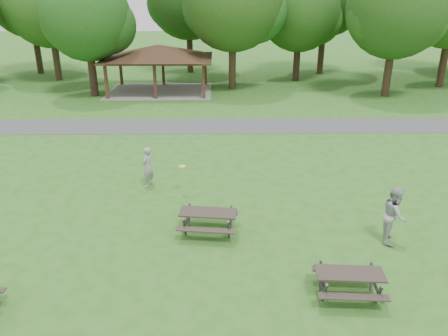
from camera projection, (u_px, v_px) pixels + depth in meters
ground at (195, 253)px, 14.03m from camera, size 160.00×160.00×0.00m
asphalt_path at (205, 126)px, 26.97m from camera, size 120.00×3.20×0.02m
pavilion at (158, 53)px, 35.01m from camera, size 8.60×7.01×3.76m
tree_row_c at (50, 5)px, 38.20m from camera, size 8.19×7.80×10.67m
tree_row_d at (88, 19)px, 32.55m from camera, size 6.93×6.60×9.27m
tree_row_e at (234, 4)px, 34.62m from camera, size 8.40×8.00×11.02m
tree_row_f at (301, 14)px, 38.30m from camera, size 7.35×7.00×9.55m
tree_row_g at (398, 11)px, 32.18m from camera, size 7.77×7.40×10.25m
tree_deep_b at (189, 0)px, 41.93m from camera, size 8.40×8.00×11.13m
picnic_table_middle at (208, 217)px, 14.96m from camera, size 2.11×1.78×0.84m
picnic_table_far at (349, 278)px, 11.84m from camera, size 1.93×1.60×0.80m
frisbee_in_flight at (182, 166)px, 17.66m from camera, size 0.33×0.33×0.02m
frisbee_thrower at (148, 167)px, 18.51m from camera, size 0.62×0.74×1.75m
frisbee_catcher at (394, 215)px, 14.34m from camera, size 1.00×1.13×1.96m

